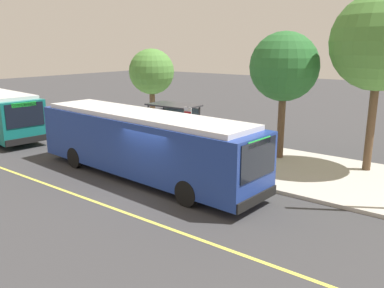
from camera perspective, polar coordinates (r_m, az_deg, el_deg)
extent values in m
plane|color=#38383A|center=(16.34, -5.82, -6.70)|extent=(120.00, 120.00, 0.00)
cube|color=#B7B2A8|center=(20.86, 5.52, -1.88)|extent=(44.00, 6.40, 0.15)
cube|color=#E0D64C|center=(14.94, -11.67, -8.95)|extent=(36.00, 0.14, 0.01)
cube|color=navy|center=(17.56, -7.24, 0.02)|extent=(12.04, 3.29, 2.40)
cube|color=silver|center=(17.29, -7.37, 4.21)|extent=(11.08, 2.98, 0.20)
cube|color=black|center=(13.71, 9.61, -2.18)|extent=(0.18, 2.17, 1.34)
cube|color=black|center=(18.35, -4.26, 1.63)|extent=(10.46, 0.70, 1.06)
cube|color=yellow|center=(18.66, -4.19, -2.17)|extent=(11.29, 0.74, 0.28)
cube|color=#26D83F|center=(13.56, 9.73, 0.20)|extent=(0.12, 1.40, 0.24)
cube|color=black|center=(14.17, 9.42, -7.84)|extent=(0.24, 2.50, 0.36)
cylinder|color=black|center=(16.28, 4.70, -4.89)|extent=(1.02, 0.34, 1.00)
cylinder|color=black|center=(14.59, -0.75, -7.12)|extent=(1.02, 0.34, 1.00)
cylinder|color=black|center=(21.20, -11.27, -0.63)|extent=(1.02, 0.34, 1.00)
cylinder|color=black|center=(19.94, -16.51, -1.88)|extent=(1.02, 0.34, 1.00)
cube|color=black|center=(24.09, -22.98, 3.87)|extent=(0.27, 2.16, 1.34)
cube|color=black|center=(29.94, -25.27, 5.14)|extent=(10.19, 1.11, 1.06)
cube|color=silver|center=(30.13, -25.01, 2.77)|extent=(11.00, 1.19, 0.28)
cube|color=#26D83F|center=(24.00, -23.11, 5.25)|extent=(0.18, 1.40, 0.24)
cube|color=black|center=(24.34, -22.64, 0.50)|extent=(0.34, 2.49, 0.36)
cylinder|color=black|center=(26.81, -22.37, 1.63)|extent=(1.02, 0.38, 1.00)
cylinder|color=#333338|center=(21.78, 1.08, 2.32)|extent=(0.10, 0.10, 2.40)
cylinder|color=#333338|center=(20.77, -1.05, 1.75)|extent=(0.10, 0.10, 2.40)
cylinder|color=#333338|center=(23.39, -4.06, 3.10)|extent=(0.10, 0.10, 2.40)
cylinder|color=#333338|center=(22.45, -6.26, 2.60)|extent=(0.10, 0.10, 2.40)
cube|color=#333338|center=(21.86, -2.68, 5.65)|extent=(2.90, 1.60, 0.08)
cube|color=#4C606B|center=(22.56, -1.58, 2.73)|extent=(2.47, 0.04, 2.16)
cube|color=navy|center=(22.92, -5.13, 2.74)|extent=(0.06, 1.11, 1.82)
cube|color=brown|center=(22.30, -2.39, 0.62)|extent=(1.60, 0.44, 0.06)
cube|color=brown|center=(22.42, -2.01, 1.43)|extent=(1.60, 0.05, 0.44)
cube|color=#333338|center=(22.81, -3.77, 0.32)|extent=(0.08, 0.40, 0.45)
cube|color=#333338|center=(21.91, -0.94, -0.22)|extent=(0.08, 0.40, 0.45)
cylinder|color=#333338|center=(19.03, -0.57, 1.23)|extent=(0.07, 0.07, 2.80)
cube|color=white|center=(18.81, -0.62, 4.49)|extent=(0.44, 0.03, 0.56)
cube|color=red|center=(18.79, -0.65, 4.48)|extent=(0.40, 0.01, 0.16)
cylinder|color=brown|center=(20.59, 12.73, 2.63)|extent=(0.36, 0.36, 3.34)
sphere|color=#28662D|center=(20.23, 13.19, 10.84)|extent=(3.40, 3.40, 3.40)
cylinder|color=brown|center=(19.67, 24.43, 2.45)|extent=(0.36, 0.36, 4.19)
sphere|color=#4C8438|center=(19.35, 25.56, 13.21)|extent=(4.26, 4.26, 4.26)
cylinder|color=brown|center=(26.45, -5.72, 4.87)|extent=(0.36, 0.36, 2.88)
sphere|color=#4C8438|center=(26.17, -5.86, 10.37)|extent=(2.94, 2.94, 2.94)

